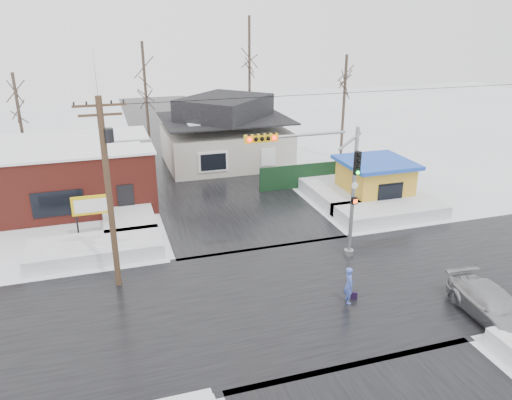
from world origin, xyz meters
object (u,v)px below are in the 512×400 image
object	(u,v)px
utility_pole	(110,184)
pedestrian	(349,285)
car	(492,305)
traffic_signal	(327,178)
marquee_sign	(92,206)
kiosk	(375,180)

from	to	relation	value
utility_pole	pedestrian	distance (m)	11.59
utility_pole	car	bearing A→B (deg)	-27.46
utility_pole	pedestrian	size ratio (longest dim) A/B	5.18
utility_pole	car	distance (m)	17.33
pedestrian	car	size ratio (longest dim) A/B	0.38
pedestrian	car	distance (m)	5.99
traffic_signal	pedestrian	xyz separation A→B (m)	(-0.67, -4.18, -3.67)
car	traffic_signal	bearing A→B (deg)	125.52
marquee_sign	car	distance (m)	21.06
utility_pole	marquee_sign	xyz separation A→B (m)	(-1.07, 5.99, -3.19)
traffic_signal	car	bearing A→B (deg)	-57.94
kiosk	pedestrian	world-z (taller)	kiosk
utility_pole	kiosk	xyz separation A→B (m)	(17.43, 6.49, -3.65)
traffic_signal	kiosk	world-z (taller)	traffic_signal
utility_pole	car	xyz separation A→B (m)	(14.87, -7.72, -4.44)
kiosk	pedestrian	size ratio (longest dim) A/B	2.65
traffic_signal	pedestrian	bearing A→B (deg)	-99.06
traffic_signal	pedestrian	world-z (taller)	traffic_signal
marquee_sign	car	xyz separation A→B (m)	(15.94, -13.72, -1.25)
marquee_sign	kiosk	world-z (taller)	kiosk
pedestrian	utility_pole	bearing A→B (deg)	75.45
marquee_sign	pedestrian	xyz separation A→B (m)	(10.77, -10.71, -1.05)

